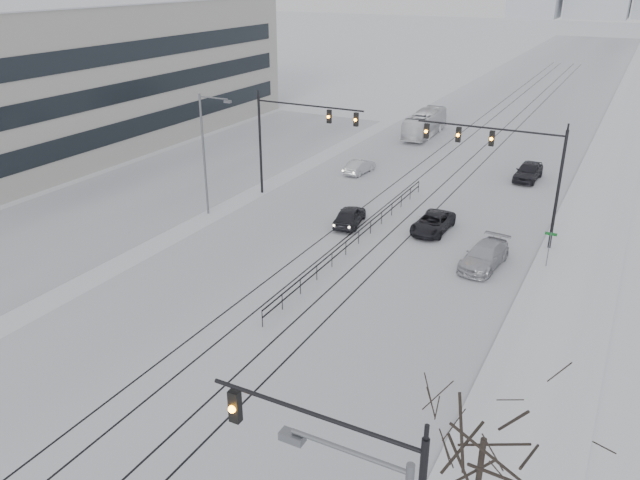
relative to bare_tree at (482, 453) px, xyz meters
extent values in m
cube|color=silver|center=(-13.20, 51.00, -4.48)|extent=(22.00, 260.00, 0.02)
cube|color=silver|center=(0.30, 51.00, -4.41)|extent=(5.00, 260.00, 0.16)
cube|color=gray|center=(-2.15, 51.00, -4.43)|extent=(0.10, 260.00, 0.12)
cube|color=silver|center=(-33.20, 26.00, -4.47)|extent=(14.00, 60.00, 0.03)
cube|color=black|center=(-15.80, 31.00, -4.47)|extent=(0.10, 180.00, 0.01)
cube|color=black|center=(-14.40, 31.00, -4.47)|extent=(0.10, 180.00, 0.01)
cube|color=black|center=(-12.00, 31.00, -4.47)|extent=(0.10, 180.00, 0.01)
cube|color=black|center=(-10.60, 31.00, -4.47)|extent=(0.10, 180.00, 0.01)
cube|color=#B2AFA8|center=(-51.20, 26.00, 2.51)|extent=(20.00, 62.00, 14.00)
cube|color=black|center=(-41.18, 26.00, 2.51)|extent=(0.08, 58.00, 12.00)
cube|color=silver|center=(-51.20, 26.00, 9.56)|extent=(20.20, 62.20, 0.12)
cylinder|color=black|center=(-3.80, -3.00, 2.11)|extent=(6.00, 0.12, 0.12)
cube|color=black|center=(-6.20, -3.00, 1.46)|extent=(0.32, 0.24, 1.00)
sphere|color=orange|center=(-6.20, -3.14, 1.46)|extent=(0.22, 0.22, 0.22)
cylinder|color=black|center=(-1.70, 26.00, -0.49)|extent=(0.20, 0.20, 8.00)
cylinder|color=black|center=(-6.45, 26.00, 3.11)|extent=(9.50, 0.12, 0.12)
cube|color=black|center=(-10.60, 26.00, 2.46)|extent=(0.32, 0.24, 1.00)
sphere|color=orange|center=(-10.60, 25.86, 2.46)|extent=(0.22, 0.22, 0.22)
cube|color=black|center=(-8.40, 26.00, 2.46)|extent=(0.32, 0.24, 1.00)
sphere|color=orange|center=(-8.40, 25.86, 2.46)|extent=(0.22, 0.22, 0.22)
cube|color=black|center=(-6.20, 26.00, 2.46)|extent=(0.32, 0.24, 1.00)
sphere|color=orange|center=(-6.20, 25.86, 2.46)|extent=(0.22, 0.22, 0.22)
cylinder|color=black|center=(-24.70, 27.00, -0.49)|extent=(0.20, 0.20, 8.00)
cylinder|color=black|center=(-20.20, 27.00, 3.11)|extent=(9.00, 0.12, 0.12)
cube|color=black|center=(-16.30, 27.00, 2.46)|extent=(0.32, 0.24, 1.00)
sphere|color=orange|center=(-16.30, 26.86, 2.46)|extent=(0.22, 0.22, 0.22)
cube|color=black|center=(-18.50, 27.00, 2.46)|extent=(0.32, 0.24, 1.00)
sphere|color=orange|center=(-18.50, 26.86, 2.46)|extent=(0.22, 0.22, 0.22)
cylinder|color=#595B60|center=(-1.40, -6.00, 4.31)|extent=(2.40, 0.10, 0.10)
cube|color=#595B60|center=(-2.60, -6.00, 4.16)|extent=(0.50, 0.25, 0.18)
cylinder|color=#595B60|center=(-25.70, 21.00, 0.01)|extent=(0.16, 0.16, 9.00)
cylinder|color=#595B60|center=(-24.50, 21.00, 4.31)|extent=(2.40, 0.10, 0.10)
cube|color=#595B60|center=(-23.30, 21.00, 4.16)|extent=(0.50, 0.25, 0.18)
cylinder|color=black|center=(0.00, 0.00, -0.74)|extent=(0.18, 0.18, 2.50)
cube|color=black|center=(-13.20, 21.00, -3.54)|extent=(0.06, 24.00, 0.06)
cube|color=black|center=(-13.20, 21.00, -3.94)|extent=(0.06, 24.00, 0.06)
cylinder|color=#595B60|center=(-1.40, 23.00, -3.29)|extent=(0.06, 0.06, 2.40)
cube|color=#0C4C19|center=(-1.40, 23.00, -2.19)|extent=(0.70, 0.04, 0.18)
imported|color=black|center=(-15.20, 23.83, -3.79)|extent=(2.31, 4.34, 1.41)
imported|color=#ABADB3|center=(-19.71, 35.58, -3.86)|extent=(1.63, 3.92, 1.26)
imported|color=black|center=(-9.51, 25.43, -3.85)|extent=(2.25, 4.67, 1.28)
imported|color=#B2B3BA|center=(-4.90, 21.47, -3.78)|extent=(2.50, 5.09, 1.42)
imported|color=black|center=(-5.83, 40.59, -3.70)|extent=(2.11, 4.74, 1.58)
imported|color=silver|center=(-19.10, 51.68, -3.15)|extent=(2.52, 9.70, 2.68)
camera|label=1|loc=(2.30, -14.20, 12.45)|focal=35.00mm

